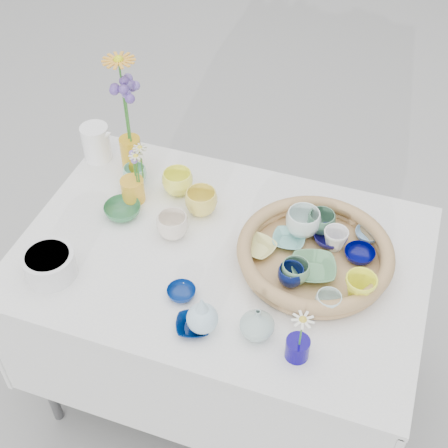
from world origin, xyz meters
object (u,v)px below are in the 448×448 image
(wicker_tray, at_px, (315,254))
(display_table, at_px, (222,383))
(tall_vase_yellow, at_px, (131,155))
(bud_vase_seafoam, at_px, (257,323))

(wicker_tray, bearing_deg, display_table, -169.88)
(display_table, height_order, tall_vase_yellow, tall_vase_yellow)
(wicker_tray, bearing_deg, tall_vase_yellow, 162.58)
(wicker_tray, relative_size, tall_vase_yellow, 3.46)
(tall_vase_yellow, bearing_deg, wicker_tray, -17.42)
(display_table, distance_m, bud_vase_seafoam, 0.88)
(bud_vase_seafoam, distance_m, tall_vase_yellow, 0.82)
(wicker_tray, height_order, tall_vase_yellow, tall_vase_yellow)
(wicker_tray, xyz_separation_m, bud_vase_seafoam, (-0.09, -0.31, 0.01))
(display_table, bearing_deg, wicker_tray, 10.12)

